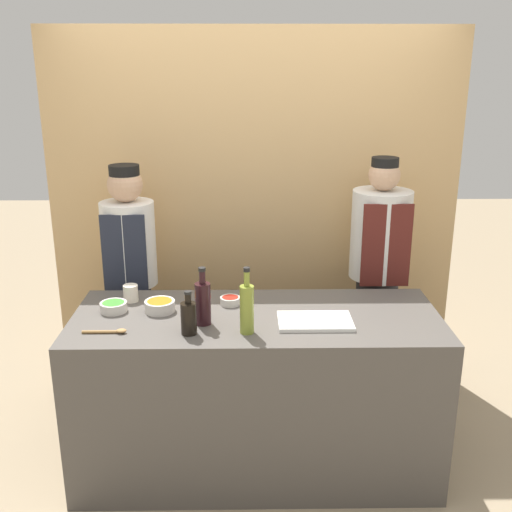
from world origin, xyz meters
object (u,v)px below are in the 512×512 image
(cutting_board, at_px, (315,321))
(sauce_bowl_red, at_px, (230,300))
(bottle_oil, at_px, (247,308))
(sauce_bowl_orange, at_px, (160,305))
(sauce_bowl_green, at_px, (114,306))
(chef_left, at_px, (131,280))
(bottle_soy, at_px, (189,317))
(chef_right, at_px, (378,278))
(wooden_spoon, at_px, (109,331))
(bottle_wine, at_px, (203,302))
(cup_cream, at_px, (131,293))

(cutting_board, bearing_deg, sauce_bowl_red, 149.53)
(sauce_bowl_red, height_order, bottle_oil, bottle_oil)
(sauce_bowl_orange, bearing_deg, sauce_bowl_green, 179.76)
(bottle_oil, bearing_deg, chef_left, 130.39)
(sauce_bowl_orange, height_order, bottle_oil, bottle_oil)
(bottle_soy, relative_size, chef_right, 0.13)
(sauce_bowl_green, relative_size, cutting_board, 0.38)
(bottle_soy, bearing_deg, sauce_bowl_orange, 122.84)
(chef_left, bearing_deg, wooden_spoon, -86.60)
(wooden_spoon, bearing_deg, chef_right, 29.62)
(wooden_spoon, bearing_deg, bottle_wine, 13.39)
(sauce_bowl_orange, relative_size, cup_cream, 1.72)
(cutting_board, bearing_deg, bottle_oil, -162.88)
(sauce_bowl_orange, distance_m, cutting_board, 0.83)
(bottle_oil, xyz_separation_m, chef_left, (-0.73, 0.85, -0.16))
(bottle_soy, bearing_deg, cutting_board, 10.35)
(sauce_bowl_orange, xyz_separation_m, chef_right, (1.29, 0.58, -0.06))
(wooden_spoon, height_order, chef_right, chef_right)
(cutting_board, xyz_separation_m, chef_left, (-1.07, 0.75, -0.04))
(cutting_board, bearing_deg, chef_right, 57.33)
(chef_right, bearing_deg, bottle_oil, -134.05)
(cutting_board, relative_size, bottle_oil, 1.12)
(sauce_bowl_orange, height_order, sauce_bowl_green, sauce_bowl_orange)
(sauce_bowl_red, relative_size, bottle_wine, 0.37)
(sauce_bowl_red, bearing_deg, chef_left, 142.40)
(sauce_bowl_red, distance_m, cup_cream, 0.56)
(cup_cream, bearing_deg, sauce_bowl_red, -5.80)
(sauce_bowl_red, height_order, cutting_board, sauce_bowl_red)
(bottle_soy, relative_size, bottle_wine, 0.73)
(sauce_bowl_green, bearing_deg, bottle_wine, -18.72)
(sauce_bowl_red, relative_size, chef_right, 0.07)
(cutting_board, height_order, cup_cream, cup_cream)
(wooden_spoon, relative_size, chef_left, 0.14)
(bottle_wine, xyz_separation_m, chef_right, (1.05, 0.75, -0.14))
(sauce_bowl_orange, xyz_separation_m, chef_left, (-0.26, 0.58, -0.07))
(bottle_soy, bearing_deg, chef_right, 37.85)
(bottle_oil, bearing_deg, sauce_bowl_orange, 149.55)
(sauce_bowl_orange, relative_size, wooden_spoon, 0.74)
(cup_cream, bearing_deg, wooden_spoon, -94.11)
(bottle_wine, bearing_deg, cup_cream, 143.57)
(sauce_bowl_red, distance_m, chef_left, 0.80)
(chef_right, bearing_deg, cutting_board, -122.67)
(cutting_board, distance_m, chef_right, 0.89)
(bottle_soy, bearing_deg, chef_left, 117.23)
(cutting_board, relative_size, chef_right, 0.23)
(wooden_spoon, relative_size, chef_right, 0.13)
(chef_left, bearing_deg, cutting_board, -34.83)
(wooden_spoon, bearing_deg, cup_cream, 85.89)
(cup_cream, distance_m, chef_right, 1.53)
(bottle_soy, xyz_separation_m, bottle_wine, (0.06, 0.12, 0.03))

